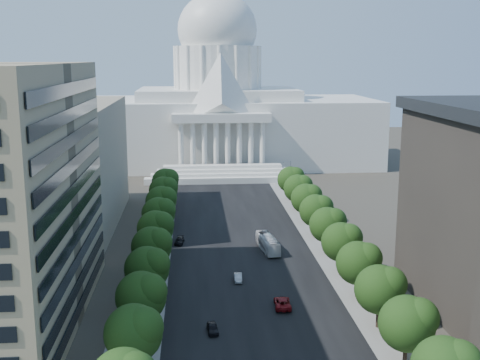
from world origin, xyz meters
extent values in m
cube|color=black|center=(0.00, 90.00, 0.00)|extent=(30.00, 260.00, 0.01)
cube|color=gray|center=(-19.00, 90.00, 0.00)|extent=(8.00, 260.00, 0.02)
cube|color=gray|center=(19.00, 90.00, 0.00)|extent=(8.00, 260.00, 0.02)
cube|color=white|center=(0.00, 185.00, 12.50)|extent=(120.00, 50.00, 25.00)
cube|color=white|center=(0.00, 185.00, 27.00)|extent=(60.00, 40.00, 4.00)
cube|color=white|center=(0.00, 158.00, 20.50)|extent=(34.00, 8.00, 3.00)
cylinder|color=white|center=(0.00, 185.00, 37.00)|extent=(32.00, 32.00, 16.00)
ellipsoid|color=white|center=(0.00, 185.00, 51.00)|extent=(30.00, 30.00, 27.60)
cube|color=gray|center=(-48.00, 100.00, 15.00)|extent=(38.00, 52.00, 30.00)
sphere|color=black|center=(-18.00, 24.00, 6.17)|extent=(7.60, 7.60, 7.60)
sphere|color=black|center=(-16.67, 23.24, 7.31)|extent=(5.32, 5.32, 5.32)
cylinder|color=#33261C|center=(-18.00, 36.00, 1.47)|extent=(0.56, 0.56, 2.94)
sphere|color=black|center=(-18.00, 36.00, 6.17)|extent=(7.60, 7.60, 7.60)
sphere|color=black|center=(-16.67, 35.24, 7.31)|extent=(5.32, 5.32, 5.32)
cylinder|color=#33261C|center=(-18.00, 48.00, 1.47)|extent=(0.56, 0.56, 2.94)
sphere|color=black|center=(-18.00, 48.00, 6.17)|extent=(7.60, 7.60, 7.60)
sphere|color=black|center=(-16.67, 47.24, 7.31)|extent=(5.32, 5.32, 5.32)
cylinder|color=#33261C|center=(-18.00, 60.00, 1.47)|extent=(0.56, 0.56, 2.94)
sphere|color=black|center=(-18.00, 60.00, 6.17)|extent=(7.60, 7.60, 7.60)
sphere|color=black|center=(-16.67, 59.24, 7.31)|extent=(5.32, 5.32, 5.32)
cylinder|color=#33261C|center=(-18.00, 72.00, 1.47)|extent=(0.56, 0.56, 2.94)
sphere|color=black|center=(-18.00, 72.00, 6.17)|extent=(7.60, 7.60, 7.60)
sphere|color=black|center=(-16.67, 71.24, 7.31)|extent=(5.32, 5.32, 5.32)
cylinder|color=#33261C|center=(-18.00, 84.00, 1.47)|extent=(0.56, 0.56, 2.94)
sphere|color=black|center=(-18.00, 84.00, 6.17)|extent=(7.60, 7.60, 7.60)
sphere|color=black|center=(-16.67, 83.24, 7.31)|extent=(5.32, 5.32, 5.32)
cylinder|color=#33261C|center=(-18.00, 96.00, 1.47)|extent=(0.56, 0.56, 2.94)
sphere|color=black|center=(-18.00, 96.00, 6.17)|extent=(7.60, 7.60, 7.60)
sphere|color=black|center=(-16.67, 95.24, 7.31)|extent=(5.32, 5.32, 5.32)
cylinder|color=#33261C|center=(-18.00, 108.00, 1.47)|extent=(0.56, 0.56, 2.94)
sphere|color=black|center=(-18.00, 108.00, 6.17)|extent=(7.60, 7.60, 7.60)
sphere|color=black|center=(-16.67, 107.24, 7.31)|extent=(5.32, 5.32, 5.32)
cylinder|color=#33261C|center=(-18.00, 120.00, 1.47)|extent=(0.56, 0.56, 2.94)
sphere|color=black|center=(-18.00, 120.00, 6.17)|extent=(7.60, 7.60, 7.60)
sphere|color=black|center=(-16.67, 119.24, 7.31)|extent=(5.32, 5.32, 5.32)
cylinder|color=#33261C|center=(18.00, 24.00, 1.47)|extent=(0.56, 0.56, 2.94)
sphere|color=black|center=(18.00, 24.00, 6.17)|extent=(7.60, 7.60, 7.60)
sphere|color=black|center=(19.33, 23.24, 7.31)|extent=(5.32, 5.32, 5.32)
cylinder|color=#33261C|center=(18.00, 36.00, 1.47)|extent=(0.56, 0.56, 2.94)
sphere|color=black|center=(18.00, 36.00, 6.17)|extent=(7.60, 7.60, 7.60)
sphere|color=black|center=(19.33, 35.24, 7.31)|extent=(5.32, 5.32, 5.32)
cylinder|color=#33261C|center=(18.00, 48.00, 1.47)|extent=(0.56, 0.56, 2.94)
sphere|color=black|center=(18.00, 48.00, 6.17)|extent=(7.60, 7.60, 7.60)
sphere|color=black|center=(19.33, 47.24, 7.31)|extent=(5.32, 5.32, 5.32)
cylinder|color=#33261C|center=(18.00, 60.00, 1.47)|extent=(0.56, 0.56, 2.94)
sphere|color=black|center=(18.00, 60.00, 6.17)|extent=(7.60, 7.60, 7.60)
sphere|color=black|center=(19.33, 59.24, 7.31)|extent=(5.32, 5.32, 5.32)
cylinder|color=#33261C|center=(18.00, 72.00, 1.47)|extent=(0.56, 0.56, 2.94)
sphere|color=black|center=(18.00, 72.00, 6.17)|extent=(7.60, 7.60, 7.60)
sphere|color=black|center=(19.33, 71.24, 7.31)|extent=(5.32, 5.32, 5.32)
cylinder|color=#33261C|center=(18.00, 84.00, 1.47)|extent=(0.56, 0.56, 2.94)
sphere|color=black|center=(18.00, 84.00, 6.17)|extent=(7.60, 7.60, 7.60)
sphere|color=black|center=(19.33, 83.24, 7.31)|extent=(5.32, 5.32, 5.32)
cylinder|color=#33261C|center=(18.00, 96.00, 1.47)|extent=(0.56, 0.56, 2.94)
sphere|color=black|center=(18.00, 96.00, 6.17)|extent=(7.60, 7.60, 7.60)
sphere|color=black|center=(19.33, 95.24, 7.31)|extent=(5.32, 5.32, 5.32)
cylinder|color=#33261C|center=(18.00, 108.00, 1.47)|extent=(0.56, 0.56, 2.94)
sphere|color=black|center=(18.00, 108.00, 6.17)|extent=(7.60, 7.60, 7.60)
sphere|color=black|center=(19.33, 107.24, 7.31)|extent=(5.32, 5.32, 5.32)
cylinder|color=#33261C|center=(18.00, 120.00, 1.47)|extent=(0.56, 0.56, 2.94)
sphere|color=black|center=(18.00, 120.00, 6.17)|extent=(7.60, 7.60, 7.60)
sphere|color=black|center=(19.33, 119.24, 7.31)|extent=(5.32, 5.32, 5.32)
cylinder|color=gray|center=(19.30, 10.00, 8.80)|extent=(2.40, 0.14, 0.14)
sphere|color=gray|center=(18.20, 10.00, 8.70)|extent=(0.44, 0.44, 0.44)
cylinder|color=gray|center=(20.50, 35.00, 4.50)|extent=(0.18, 0.18, 9.00)
cylinder|color=gray|center=(19.30, 35.00, 8.80)|extent=(2.40, 0.14, 0.14)
sphere|color=gray|center=(18.20, 35.00, 8.70)|extent=(0.44, 0.44, 0.44)
cylinder|color=gray|center=(20.50, 60.00, 4.50)|extent=(0.18, 0.18, 9.00)
cylinder|color=gray|center=(19.30, 60.00, 8.80)|extent=(2.40, 0.14, 0.14)
sphere|color=gray|center=(18.20, 60.00, 8.70)|extent=(0.44, 0.44, 0.44)
cylinder|color=gray|center=(20.50, 85.00, 4.50)|extent=(0.18, 0.18, 9.00)
cylinder|color=gray|center=(19.30, 85.00, 8.80)|extent=(2.40, 0.14, 0.14)
sphere|color=gray|center=(18.20, 85.00, 8.70)|extent=(0.44, 0.44, 0.44)
cylinder|color=gray|center=(20.50, 110.00, 4.50)|extent=(0.18, 0.18, 9.00)
cylinder|color=gray|center=(19.30, 110.00, 8.80)|extent=(2.40, 0.14, 0.14)
sphere|color=gray|center=(18.20, 110.00, 8.70)|extent=(0.44, 0.44, 0.44)
cylinder|color=gray|center=(20.50, 135.00, 4.50)|extent=(0.18, 0.18, 9.00)
cylinder|color=gray|center=(19.30, 135.00, 8.80)|extent=(2.40, 0.14, 0.14)
sphere|color=gray|center=(18.20, 135.00, 8.70)|extent=(0.44, 0.44, 0.44)
imported|color=black|center=(-7.46, 36.19, 0.67)|extent=(1.91, 4.06, 1.34)
imported|color=#9A9CA1|center=(-1.97, 57.08, 0.66)|extent=(1.56, 4.06, 1.32)
imported|color=maroon|center=(4.46, 44.54, 0.78)|extent=(2.88, 5.77, 1.57)
imported|color=black|center=(-13.30, 80.85, 0.66)|extent=(2.38, 4.72, 1.31)
imported|color=silver|center=(5.76, 74.45, 1.63)|extent=(4.17, 11.93, 3.25)
camera|label=1|loc=(-10.01, -48.36, 40.90)|focal=45.00mm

